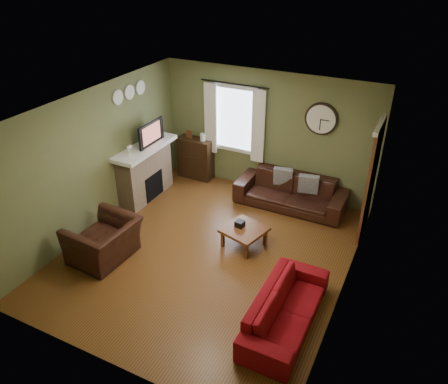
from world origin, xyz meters
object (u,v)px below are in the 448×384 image
at_px(bookshelf, 196,158).
at_px(armchair, 104,241).
at_px(sofa_red, 286,309).
at_px(coffee_table, 244,237).
at_px(sofa_brown, 291,192).

height_order(bookshelf, armchair, bookshelf).
bearing_deg(armchair, sofa_red, 92.06).
relative_size(sofa_red, coffee_table, 2.84).
bearing_deg(sofa_brown, sofa_red, -72.36).
xyz_separation_m(sofa_red, coffee_table, (-1.27, 1.43, -0.10)).
distance_m(armchair, coffee_table, 2.42).
distance_m(sofa_red, coffee_table, 1.92).
distance_m(bookshelf, sofa_brown, 2.38).
bearing_deg(bookshelf, coffee_table, -43.01).
bearing_deg(bookshelf, sofa_brown, -6.42).
distance_m(sofa_brown, armchair, 3.79).
relative_size(bookshelf, sofa_red, 0.49).
relative_size(sofa_brown, coffee_table, 3.30).
xyz_separation_m(bookshelf, coffee_table, (2.07, -1.93, -0.29)).
bearing_deg(armchair, sofa_brown, 146.38).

